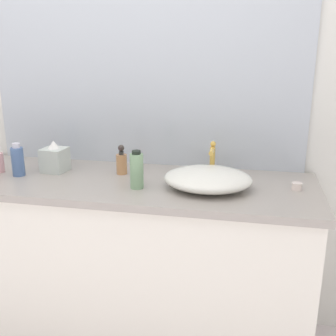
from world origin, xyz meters
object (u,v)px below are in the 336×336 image
object	(u,v)px
lotion_bottle	(18,161)
perfume_bottle	(137,170)
sink_basin	(208,179)
tissue_box	(55,158)
candle_jar	(297,186)
soap_dispenser	(122,162)

from	to	relation	value
lotion_bottle	perfume_bottle	world-z (taller)	perfume_bottle
sink_basin	perfume_bottle	xyz separation A→B (m)	(-0.32, -0.06, 0.04)
tissue_box	lotion_bottle	bearing A→B (deg)	-145.03
sink_basin	candle_jar	distance (m)	0.40
sink_basin	perfume_bottle	distance (m)	0.32
soap_dispenser	lotion_bottle	world-z (taller)	lotion_bottle
sink_basin	perfume_bottle	size ratio (longest dim) A/B	2.27
soap_dispenser	perfume_bottle	size ratio (longest dim) A/B	0.85
soap_dispenser	perfume_bottle	bearing A→B (deg)	-54.99
sink_basin	lotion_bottle	xyz separation A→B (m)	(-0.94, -0.00, 0.03)
perfume_bottle	tissue_box	size ratio (longest dim) A/B	1.09
soap_dispenser	candle_jar	distance (m)	0.84
perfume_bottle	sink_basin	bearing A→B (deg)	10.68
soap_dispenser	perfume_bottle	world-z (taller)	perfume_bottle
soap_dispenser	tissue_box	distance (m)	0.35
soap_dispenser	lotion_bottle	bearing A→B (deg)	-165.41
perfume_bottle	candle_jar	world-z (taller)	perfume_bottle
lotion_bottle	tissue_box	xyz separation A→B (m)	(0.15, 0.10, -0.01)
lotion_bottle	perfume_bottle	bearing A→B (deg)	-5.37
soap_dispenser	candle_jar	xyz separation A→B (m)	(0.84, -0.07, -0.04)
lotion_bottle	candle_jar	distance (m)	1.33
soap_dispenser	sink_basin	bearing A→B (deg)	-15.93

